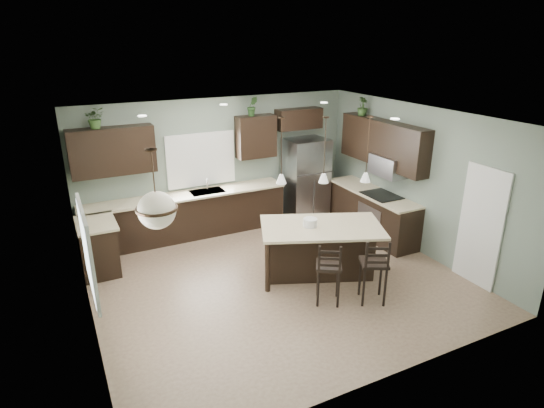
{
  "coord_description": "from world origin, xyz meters",
  "views": [
    {
      "loc": [
        -3.18,
        -6.18,
        3.98
      ],
      "look_at": [
        0.1,
        0.4,
        1.25
      ],
      "focal_mm": 30.0,
      "sensor_mm": 36.0,
      "label": 1
    }
  ],
  "objects_px": {
    "bar_stool_right": "(373,270)",
    "plant_back_left": "(95,118)",
    "kitchen_island": "(321,250)",
    "bar_stool_center": "(329,272)",
    "refrigerator": "(306,179)",
    "serving_dish": "(310,222)"
  },
  "relations": [
    {
      "from": "bar_stool_right",
      "to": "plant_back_left",
      "type": "distance_m",
      "value": 5.51
    },
    {
      "from": "bar_stool_right",
      "to": "plant_back_left",
      "type": "bearing_deg",
      "value": 159.03
    },
    {
      "from": "serving_dish",
      "to": "bar_stool_right",
      "type": "height_order",
      "value": "bar_stool_right"
    },
    {
      "from": "serving_dish",
      "to": "bar_stool_center",
      "type": "distance_m",
      "value": 1.03
    },
    {
      "from": "refrigerator",
      "to": "bar_stool_right",
      "type": "xyz_separation_m",
      "value": [
        -0.85,
        -3.55,
        -0.37
      ]
    },
    {
      "from": "refrigerator",
      "to": "kitchen_island",
      "type": "bearing_deg",
      "value": -114.69
    },
    {
      "from": "kitchen_island",
      "to": "bar_stool_center",
      "type": "xyz_separation_m",
      "value": [
        -0.37,
        -0.82,
        0.07
      ]
    },
    {
      "from": "plant_back_left",
      "to": "bar_stool_right",
      "type": "bearing_deg",
      "value": -48.13
    },
    {
      "from": "refrigerator",
      "to": "kitchen_island",
      "type": "relative_size",
      "value": 0.9
    },
    {
      "from": "bar_stool_right",
      "to": "refrigerator",
      "type": "bearing_deg",
      "value": 103.63
    },
    {
      "from": "refrigerator",
      "to": "serving_dish",
      "type": "bearing_deg",
      "value": -118.92
    },
    {
      "from": "refrigerator",
      "to": "bar_stool_right",
      "type": "distance_m",
      "value": 3.67
    },
    {
      "from": "refrigerator",
      "to": "serving_dish",
      "type": "xyz_separation_m",
      "value": [
        -1.31,
        -2.37,
        0.07
      ]
    },
    {
      "from": "refrigerator",
      "to": "plant_back_left",
      "type": "relative_size",
      "value": 4.73
    },
    {
      "from": "bar_stool_center",
      "to": "bar_stool_right",
      "type": "distance_m",
      "value": 0.7
    },
    {
      "from": "bar_stool_right",
      "to": "plant_back_left",
      "type": "height_order",
      "value": "plant_back_left"
    },
    {
      "from": "bar_stool_center",
      "to": "refrigerator",
      "type": "bearing_deg",
      "value": 97.03
    },
    {
      "from": "kitchen_island",
      "to": "plant_back_left",
      "type": "xyz_separation_m",
      "value": [
        -3.15,
        2.71,
        2.13
      ]
    },
    {
      "from": "kitchen_island",
      "to": "bar_stool_center",
      "type": "distance_m",
      "value": 0.9
    },
    {
      "from": "refrigerator",
      "to": "serving_dish",
      "type": "distance_m",
      "value": 2.71
    },
    {
      "from": "serving_dish",
      "to": "bar_stool_right",
      "type": "relative_size",
      "value": 0.22
    },
    {
      "from": "kitchen_island",
      "to": "serving_dish",
      "type": "bearing_deg",
      "value": 180.0
    }
  ]
}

